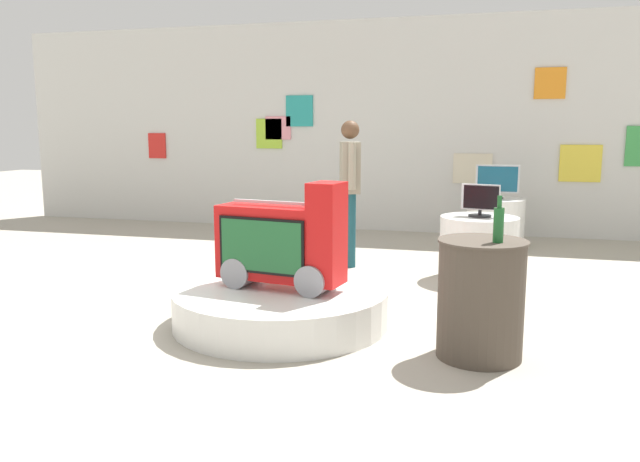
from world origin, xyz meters
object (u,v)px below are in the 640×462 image
Objects in this scene: display_pedestal_left_rear at (495,224)px; tv_on_center_rear at (480,201)px; tv_on_left_rear at (497,180)px; bottle_on_side_table at (499,224)px; main_display_pedestal at (281,306)px; display_pedestal_center_rear at (478,248)px; side_table_round at (481,298)px; shopper_browsing_near_truck at (350,182)px; novelty_firetruck_tv at (282,246)px.

tv_on_center_rear is at bearing -95.75° from display_pedestal_left_rear.
tv_on_left_rear is 4.11m from bottle_on_side_table.
main_display_pedestal is 4.05m from display_pedestal_left_rear.
display_pedestal_center_rear is (-0.18, -1.75, 0.00)m from display_pedestal_left_rear.
shopper_browsing_near_truck is at bearing 119.43° from side_table_round.
main_display_pedestal is 2.52m from tv_on_center_rear.
novelty_firetruck_tv is 1.44× the size of display_pedestal_left_rear.
novelty_firetruck_tv is 2.27m from shopper_browsing_near_truck.
novelty_firetruck_tv is 0.65× the size of shopper_browsing_near_truck.
bottle_on_side_table is (1.60, -0.41, 0.77)m from main_display_pedestal.
tv_on_left_rear is 0.33× the size of shopper_browsing_near_truck.
novelty_firetruck_tv is at bearing 167.62° from side_table_round.
shopper_browsing_near_truck reaches higher than tv_on_center_rear.
bottle_on_side_table is at bearing -86.56° from tv_on_center_rear.
novelty_firetruck_tv reaches higher than bottle_on_side_table.
novelty_firetruck_tv is at bearing -90.90° from shopper_browsing_near_truck.
novelty_firetruck_tv reaches higher than side_table_round.
tv_on_center_rear is 2.32m from side_table_round.
bottle_on_side_table is 3.06m from shopper_browsing_near_truck.
shopper_browsing_near_truck reaches higher than side_table_round.
side_table_round is (-0.13, -4.04, -0.47)m from tv_on_left_rear.
novelty_firetruck_tv is at bearing -28.61° from main_display_pedestal.
novelty_firetruck_tv is 2.44m from tv_on_center_rear.
main_display_pedestal is 4.11m from tv_on_left_rear.
display_pedestal_center_rear is at bearing -95.81° from tv_on_left_rear.
display_pedestal_left_rear reaches higher than main_display_pedestal.
display_pedestal_center_rear is 2.59× the size of bottle_on_side_table.
bottle_on_side_table is (-0.04, -4.11, 0.60)m from display_pedestal_left_rear.
main_display_pedestal is at bearing -113.79° from display_pedestal_left_rear.
novelty_firetruck_tv reaches higher than display_pedestal_center_rear.
display_pedestal_left_rear is at bearing 42.79° from shopper_browsing_near_truck.
display_pedestal_center_rear reaches higher than main_display_pedestal.
bottle_on_side_table is (0.14, -2.35, 0.12)m from tv_on_center_rear.
shopper_browsing_near_truck reaches higher than bottle_on_side_table.
display_pedestal_left_rear is 4.04m from side_table_round.
shopper_browsing_near_truck reaches higher than tv_on_left_rear.
display_pedestal_center_rear is 0.98× the size of side_table_round.
tv_on_left_rear is (1.62, 3.71, 0.25)m from novelty_firetruck_tv.
tv_on_left_rear reaches higher than main_display_pedestal.
bottle_on_side_table reaches higher than display_pedestal_center_rear.
display_pedestal_left_rear and display_pedestal_center_rear have the same top height.
bottle_on_side_table is at bearing -14.09° from novelty_firetruck_tv.
bottle_on_side_table is 0.19× the size of shopper_browsing_near_truck.
shopper_browsing_near_truck is at bearing -137.21° from display_pedestal_left_rear.
main_display_pedestal is at bearing -91.34° from shopper_browsing_near_truck.
tv_on_center_rear is 0.48× the size of side_table_round.
tv_on_center_rear is (1.44, 1.96, 0.18)m from novelty_firetruck_tv.
tv_on_left_rear is at bearing 84.19° from display_pedestal_center_rear.
bottle_on_side_table reaches higher than side_table_round.
display_pedestal_left_rear is 0.92× the size of display_pedestal_center_rear.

